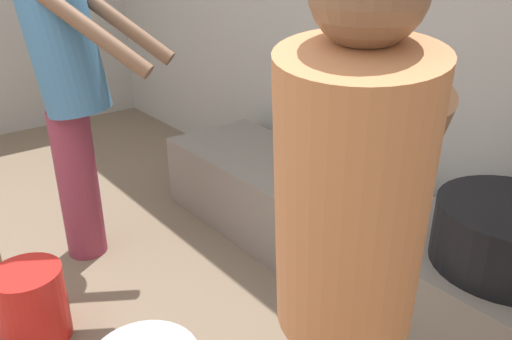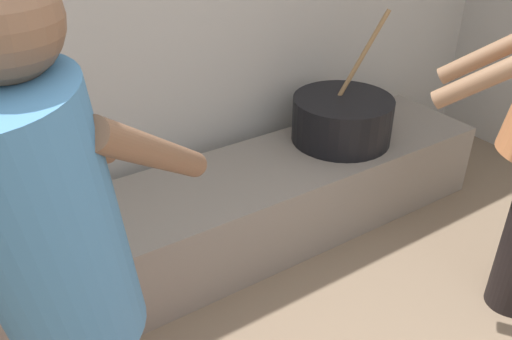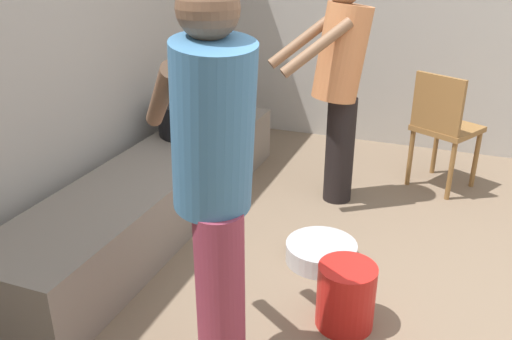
% 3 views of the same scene
% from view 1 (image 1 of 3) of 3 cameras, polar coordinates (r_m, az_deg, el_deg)
% --- Properties ---
extents(block_enclosure_rear, '(5.77, 0.20, 2.39)m').
position_cam_1_polar(block_enclosure_rear, '(2.99, 10.78, 17.22)').
color(block_enclosure_rear, '#ADA8A0').
rests_on(block_enclosure_rear, ground_plane).
extents(hearth_ledge, '(2.72, 0.60, 0.42)m').
position_cam_1_polar(hearth_ledge, '(2.53, 12.19, -8.03)').
color(hearth_ledge, slate).
rests_on(hearth_ledge, ground_plane).
extents(cooking_pot_main, '(0.54, 0.54, 0.70)m').
position_cam_1_polar(cooking_pot_main, '(2.12, 26.18, -6.47)').
color(cooking_pot_main, black).
rests_on(cooking_pot_main, hearth_ledge).
extents(cook_in_orange_shirt, '(0.64, 0.72, 1.56)m').
position_cam_1_polar(cook_in_orange_shirt, '(1.12, 9.80, -11.06)').
color(cook_in_orange_shirt, black).
rests_on(cook_in_orange_shirt, ground_plane).
extents(cook_in_blue_shirt, '(0.72, 0.68, 1.63)m').
position_cam_1_polar(cook_in_blue_shirt, '(2.58, -20.01, 9.35)').
color(cook_in_blue_shirt, '#8C3347').
rests_on(cook_in_blue_shirt, ground_plane).
extents(bucket_red_plastic, '(0.28, 0.28, 0.33)m').
position_cam_1_polar(bucket_red_plastic, '(2.37, -23.55, -13.50)').
color(bucket_red_plastic, red).
rests_on(bucket_red_plastic, ground_plane).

